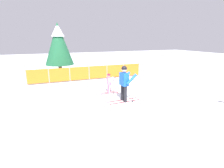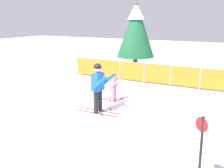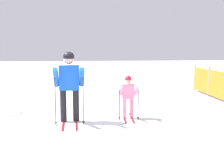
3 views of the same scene
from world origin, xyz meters
TOP-DOWN VIEW (x-y plane):
  - ground_plane at (0.00, 0.00)m, footprint 60.00×60.00m
  - skier_adult at (-0.04, 0.20)m, footprint 1.58×0.71m
  - skier_child at (-0.22, 1.63)m, footprint 1.02×0.53m
  - safety_fence at (-0.40, 4.98)m, footprint 8.03×0.16m
  - conifer_far at (-2.04, 7.56)m, footprint 2.18×2.18m
  - trail_marker at (3.83, -2.55)m, footprint 0.24×0.17m
  - snow_mound at (-1.06, -1.62)m, footprint 1.15×0.98m

SIDE VIEW (x-z plane):
  - ground_plane at x=0.00m, z-range 0.00..0.00m
  - snow_mound at x=-1.06m, z-range -0.23..0.23m
  - safety_fence at x=-0.40m, z-range 0.00..1.06m
  - skier_child at x=-0.22m, z-range 0.09..1.16m
  - trail_marker at x=3.83m, z-range 0.17..1.58m
  - skier_adult at x=-0.04m, z-range 0.16..1.83m
  - conifer_far at x=-2.04m, z-range 0.48..4.52m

